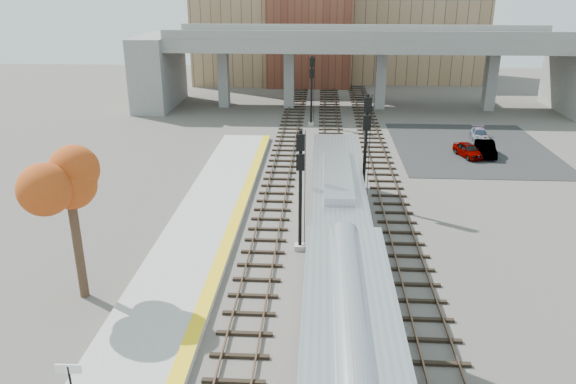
% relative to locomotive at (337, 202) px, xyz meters
% --- Properties ---
extents(ground, '(160.00, 160.00, 0.00)m').
position_rel_locomotive_xyz_m(ground, '(-1.00, -7.79, -2.28)').
color(ground, '#47423D').
rests_on(ground, ground).
extents(platform, '(4.50, 60.00, 0.35)m').
position_rel_locomotive_xyz_m(platform, '(-8.25, -7.79, -2.10)').
color(platform, '#9E9E99').
rests_on(platform, ground).
extents(yellow_strip, '(0.70, 60.00, 0.01)m').
position_rel_locomotive_xyz_m(yellow_strip, '(-6.35, -7.79, -1.92)').
color(yellow_strip, yellow).
rests_on(yellow_strip, platform).
extents(tracks, '(10.70, 95.00, 0.25)m').
position_rel_locomotive_xyz_m(tracks, '(-0.07, 4.71, -2.20)').
color(tracks, black).
rests_on(tracks, ground).
extents(overpass, '(54.00, 12.00, 9.50)m').
position_rel_locomotive_xyz_m(overpass, '(3.92, 37.21, 3.53)').
color(overpass, slate).
rests_on(overpass, ground).
extents(buildings_far, '(43.00, 21.00, 20.60)m').
position_rel_locomotive_xyz_m(buildings_far, '(0.26, 58.78, 5.60)').
color(buildings_far, '#9A7C59').
rests_on(buildings_far, ground).
extents(parking_lot, '(14.00, 18.00, 0.04)m').
position_rel_locomotive_xyz_m(parking_lot, '(13.00, 20.21, -2.26)').
color(parking_lot, black).
rests_on(parking_lot, ground).
extents(locomotive, '(3.02, 19.05, 4.10)m').
position_rel_locomotive_xyz_m(locomotive, '(0.00, 0.00, 0.00)').
color(locomotive, '#A8AAB2').
rests_on(locomotive, ground).
extents(signal_mast_near, '(0.60, 0.64, 7.11)m').
position_rel_locomotive_xyz_m(signal_mast_near, '(-2.10, -1.86, 1.26)').
color(signal_mast_near, '#9E9E99').
rests_on(signal_mast_near, ground).
extents(signal_mast_mid, '(0.60, 0.64, 7.68)m').
position_rel_locomotive_xyz_m(signal_mast_mid, '(2.00, 5.63, 1.64)').
color(signal_mast_mid, '#9E9E99').
rests_on(signal_mast_mid, ground).
extents(signal_mast_far, '(0.60, 0.64, 7.36)m').
position_rel_locomotive_xyz_m(signal_mast_far, '(-2.10, 28.03, 1.43)').
color(signal_mast_far, '#9E9E99').
rests_on(signal_mast_far, ground).
extents(station_sign, '(0.90, 0.08, 2.27)m').
position_rel_locomotive_xyz_m(station_sign, '(-9.32, -16.07, -0.30)').
color(station_sign, black).
rests_on(station_sign, platform).
extents(tree, '(3.60, 3.60, 7.88)m').
position_rel_locomotive_xyz_m(tree, '(-12.52, -7.56, 3.57)').
color(tree, '#382619').
rests_on(tree, ground).
extents(car_a, '(2.38, 3.82, 1.21)m').
position_rel_locomotive_xyz_m(car_a, '(11.98, 17.23, -1.63)').
color(car_a, '#99999E').
rests_on(car_a, parking_lot).
extents(car_b, '(1.72, 4.07, 1.31)m').
position_rel_locomotive_xyz_m(car_b, '(13.59, 17.63, -1.58)').
color(car_b, '#99999E').
rests_on(car_b, parking_lot).
extents(car_c, '(1.98, 3.87, 1.07)m').
position_rel_locomotive_xyz_m(car_c, '(14.43, 22.99, -1.70)').
color(car_c, '#99999E').
rests_on(car_c, parking_lot).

